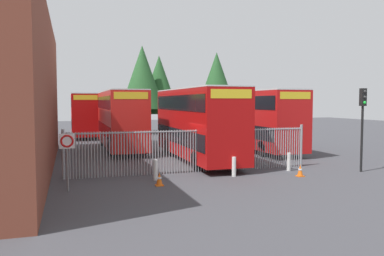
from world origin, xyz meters
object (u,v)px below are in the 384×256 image
Objects in this scene: double_decker_bus_near_gate at (197,121)px; speed_limit_sign_post at (67,148)px; double_decker_bus_behind_fence_left at (255,118)px; bollard_center_front at (234,167)px; double_decker_bus_behind_fence_right at (121,118)px; traffic_cone_by_gate at (300,170)px; double_decker_bus_far_back at (84,113)px; bollard_near_left at (156,170)px; traffic_light_kerbside at (363,114)px; traffic_cone_mid_forecourt at (159,179)px; bollard_near_right at (289,162)px.

double_decker_bus_near_gate reaches higher than speed_limit_sign_post.
bollard_center_front is at bearing -121.82° from double_decker_bus_behind_fence_left.
traffic_cone_by_gate is (6.96, -13.40, -2.13)m from double_decker_bus_behind_fence_right.
double_decker_bus_far_back is 27.67m from traffic_cone_by_gate.
double_decker_bus_near_gate reaches higher than bollard_near_left.
double_decker_bus_behind_fence_right is 11.38× the size of bollard_center_front.
double_decker_bus_far_back reaches higher than bollard_near_left.
speed_limit_sign_post reaches higher than traffic_cone_by_gate.
double_decker_bus_behind_fence_left is at bearing 75.47° from traffic_cone_by_gate.
double_decker_bus_near_gate is at bearing 137.70° from traffic_light_kerbside.
double_decker_bus_behind_fence_right reaches higher than speed_limit_sign_post.
double_decker_bus_near_gate is 1.00× the size of double_decker_bus_far_back.
traffic_cone_mid_forecourt is at bearing -85.16° from double_decker_bus_far_back.
bollard_near_right is 7.46m from traffic_cone_mid_forecourt.
traffic_cone_mid_forecourt is at bearing -165.58° from bollard_center_front.
traffic_light_kerbside is (10.72, 0.23, 2.70)m from traffic_cone_mid_forecourt.
bollard_near_right is at bearing 9.85° from bollard_center_front.
double_decker_bus_far_back is 25.04m from bollard_near_left.
bollard_center_front is at bearing -72.63° from double_decker_bus_behind_fence_right.
traffic_light_kerbside is (12.92, -25.84, 0.56)m from double_decker_bus_far_back.
double_decker_bus_behind_fence_right reaches higher than bollard_near_left.
bollard_near_left is 4.25m from speed_limit_sign_post.
traffic_cone_mid_forecourt is (-3.92, -1.01, -0.19)m from bollard_center_front.
bollard_near_right is at bearing 3.06° from bollard_near_left.
double_decker_bus_near_gate is at bearing -61.40° from double_decker_bus_behind_fence_right.
bollard_near_right is at bearing 12.33° from traffic_cone_mid_forecourt.
traffic_light_kerbside is (3.73, 0.18, 2.70)m from traffic_cone_by_gate.
bollard_near_left is 0.22× the size of traffic_light_kerbside.
double_decker_bus_behind_fence_left is 13.23m from bollard_near_left.
bollard_near_left is 0.40× the size of speed_limit_sign_post.
double_decker_bus_behind_fence_right is 11.38× the size of bollard_near_right.
speed_limit_sign_post is (-13.37, -10.22, -0.65)m from double_decker_bus_behind_fence_left.
speed_limit_sign_post is at bearing -179.48° from traffic_cone_mid_forecourt.
traffic_cone_mid_forecourt is at bearing -179.60° from traffic_cone_by_gate.
bollard_near_right is (7.26, -11.85, -1.95)m from double_decker_bus_behind_fence_right.
double_decker_bus_behind_fence_left is 1.00× the size of double_decker_bus_far_back.
traffic_light_kerbside is at bearing 2.75° from traffic_cone_by_gate.
double_decker_bus_behind_fence_right reaches higher than bollard_near_right.
double_decker_bus_near_gate is at bearing -72.89° from double_decker_bus_far_back.
bollard_center_front is at bearing -76.26° from double_decker_bus_far_back.
bollard_near_right is at bearing -58.52° from double_decker_bus_behind_fence_right.
bollard_near_left reaches higher than traffic_cone_by_gate.
bollard_center_front is at bearing -88.87° from double_decker_bus_near_gate.
bollard_near_right is at bearing 158.29° from traffic_light_kerbside.
double_decker_bus_near_gate reaches higher than bollard_center_front.
traffic_cone_by_gate is (-0.30, -1.54, -0.19)m from bollard_near_right.
traffic_light_kerbside is at bearing -83.69° from double_decker_bus_behind_fence_left.
double_decker_bus_near_gate is 9.35m from traffic_light_kerbside.
double_decker_bus_near_gate is at bearing 54.96° from bollard_near_left.
speed_limit_sign_post is 0.56× the size of traffic_light_kerbside.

